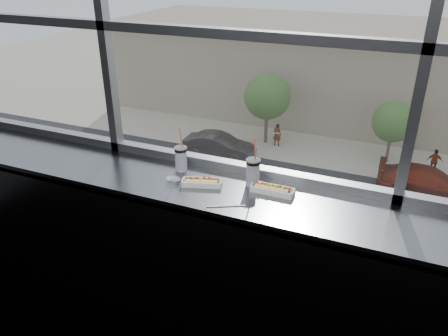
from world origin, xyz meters
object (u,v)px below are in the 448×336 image
at_px(soda_cup_right, 253,171).
at_px(car_far_a, 219,142).
at_px(wrapper, 173,179).
at_px(pedestrian_c, 435,159).
at_px(hotdog_tray_right, 272,189).
at_px(tree_center, 393,122).
at_px(loose_straw, 226,206).
at_px(hotdog_tray_left, 202,182).
at_px(car_far_b, 429,177).
at_px(car_near_b, 242,211).
at_px(car_near_c, 324,229).
at_px(tree_left, 267,96).
at_px(pedestrian_a, 277,133).
at_px(soda_cup_left, 181,157).

bearing_deg(soda_cup_right, car_far_a, 114.34).
height_order(wrapper, pedestrian_c, wrapper).
relative_size(soda_cup_right, wrapper, 3.33).
distance_m(soda_cup_right, pedestrian_c, 29.87).
bearing_deg(hotdog_tray_right, wrapper, -171.83).
xyz_separation_m(hotdog_tray_right, soda_cup_right, (-0.15, 0.05, 0.07)).
distance_m(car_far_a, tree_center, 12.13).
relative_size(soda_cup_right, loose_straw, 1.50).
distance_m(hotdog_tray_left, loose_straw, 0.30).
xyz_separation_m(hotdog_tray_left, car_far_b, (3.31, 24.28, -10.93)).
xyz_separation_m(hotdog_tray_left, car_near_b, (-5.75, 16.28, -10.96)).
bearing_deg(wrapper, car_near_c, 94.23).
distance_m(hotdog_tray_right, tree_center, 29.64).
distance_m(hotdog_tray_left, tree_left, 30.67).
distance_m(pedestrian_a, tree_center, 8.27).
xyz_separation_m(hotdog_tray_right, soda_cup_left, (-0.67, 0.06, 0.07)).
bearing_deg(car_far_b, pedestrian_a, 70.26).
height_order(car_far_a, pedestrian_a, car_far_a).
xyz_separation_m(soda_cup_left, car_near_c, (-1.18, 16.14, -11.03)).
height_order(car_near_b, tree_center, tree_center).
bearing_deg(wrapper, car_far_b, 81.76).
xyz_separation_m(car_near_b, tree_center, (6.43, 12.00, 1.85)).
relative_size(wrapper, pedestrian_a, 0.05).
bearing_deg(hotdog_tray_right, car_far_b, 83.08).
distance_m(hotdog_tray_right, car_far_b, 26.71).
bearing_deg(loose_straw, soda_cup_left, 119.00).
height_order(soda_cup_left, car_far_b, soda_cup_left).
height_order(hotdog_tray_right, car_far_a, hotdog_tray_right).
distance_m(hotdog_tray_right, wrapper, 0.65).
xyz_separation_m(car_far_b, tree_center, (-2.63, 4.00, 1.81)).
distance_m(wrapper, pedestrian_c, 30.03).
relative_size(hotdog_tray_left, car_near_c, 0.04).
bearing_deg(tree_center, pedestrian_a, -177.51).
height_order(car_near_b, car_far_b, car_far_b).
distance_m(soda_cup_right, wrapper, 0.52).
xyz_separation_m(soda_cup_left, pedestrian_c, (3.94, 27.49, -11.13)).
xyz_separation_m(pedestrian_a, tree_left, (-1.02, 0.35, 2.63)).
xyz_separation_m(hotdog_tray_right, pedestrian_c, (3.27, 27.55, -11.07)).
bearing_deg(car_near_c, loose_straw, -166.76).
height_order(loose_straw, pedestrian_c, loose_straw).
height_order(car_far_b, tree_center, tree_center).
bearing_deg(soda_cup_left, pedestrian_c, 81.85).
height_order(wrapper, pedestrian_a, wrapper).
xyz_separation_m(wrapper, car_near_c, (-1.21, 16.29, -10.95)).
distance_m(hotdog_tray_left, wrapper, 0.20).
bearing_deg(car_near_b, soda_cup_left, -168.04).
bearing_deg(hotdog_tray_right, car_near_c, 96.37).
height_order(car_far_a, tree_center, tree_center).
bearing_deg(soda_cup_left, tree_left, 106.16).
bearing_deg(loose_straw, car_far_b, 56.50).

